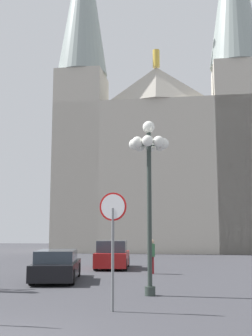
{
  "coord_description": "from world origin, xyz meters",
  "views": [
    {
      "loc": [
        4.18,
        -7.83,
        2.17
      ],
      "look_at": [
        0.54,
        18.74,
        6.14
      ],
      "focal_mm": 44.95,
      "sensor_mm": 36.0,
      "label": 1
    }
  ],
  "objects_px": {
    "parked_car_far_black": "(57,266)",
    "street_lamp": "(149,163)",
    "parked_car_near_red": "(112,255)",
    "stop_sign": "(113,227)",
    "pedestrian_walking": "(152,253)",
    "cathedral": "(160,144)"
  },
  "relations": [
    {
      "from": "parked_car_far_black",
      "to": "street_lamp",
      "type": "bearing_deg",
      "value": -39.67
    },
    {
      "from": "street_lamp",
      "to": "parked_car_far_black",
      "type": "bearing_deg",
      "value": 140.33
    },
    {
      "from": "street_lamp",
      "to": "parked_car_near_red",
      "type": "relative_size",
      "value": 1.43
    },
    {
      "from": "stop_sign",
      "to": "parked_car_far_black",
      "type": "xyz_separation_m",
      "value": [
        -3.57,
        6.53,
        -1.63
      ]
    },
    {
      "from": "parked_car_near_red",
      "to": "pedestrian_walking",
      "type": "xyz_separation_m",
      "value": [
        2.47,
        -2.7,
        0.3
      ]
    },
    {
      "from": "street_lamp",
      "to": "parked_car_far_black",
      "type": "height_order",
      "value": "street_lamp"
    },
    {
      "from": "cathedral",
      "to": "street_lamp",
      "type": "relative_size",
      "value": 6.19
    },
    {
      "from": "parked_car_far_black",
      "to": "pedestrian_walking",
      "type": "relative_size",
      "value": 2.78
    },
    {
      "from": "street_lamp",
      "to": "parked_car_near_red",
      "type": "distance_m",
      "value": 10.88
    },
    {
      "from": "street_lamp",
      "to": "parked_car_far_black",
      "type": "xyz_separation_m",
      "value": [
        -4.35,
        3.61,
        -3.89
      ]
    },
    {
      "from": "cathedral",
      "to": "parked_car_near_red",
      "type": "relative_size",
      "value": 8.82
    },
    {
      "from": "street_lamp",
      "to": "pedestrian_walking",
      "type": "xyz_separation_m",
      "value": [
        -0.47,
        7.07,
        -3.48
      ]
    },
    {
      "from": "stop_sign",
      "to": "pedestrian_walking",
      "type": "relative_size",
      "value": 1.88
    },
    {
      "from": "parked_car_far_black",
      "to": "pedestrian_walking",
      "type": "distance_m",
      "value": 5.22
    },
    {
      "from": "stop_sign",
      "to": "parked_car_near_red",
      "type": "bearing_deg",
      "value": 99.66
    },
    {
      "from": "cathedral",
      "to": "stop_sign",
      "type": "xyz_separation_m",
      "value": [
        0.46,
        -32.49,
        -9.04
      ]
    },
    {
      "from": "parked_car_far_black",
      "to": "parked_car_near_red",
      "type": "bearing_deg",
      "value": 77.11
    },
    {
      "from": "stop_sign",
      "to": "pedestrian_walking",
      "type": "distance_m",
      "value": 10.07
    },
    {
      "from": "cathedral",
      "to": "street_lamp",
      "type": "bearing_deg",
      "value": -87.61
    },
    {
      "from": "parked_car_far_black",
      "to": "cathedral",
      "type": "bearing_deg",
      "value": 83.16
    },
    {
      "from": "parked_car_near_red",
      "to": "pedestrian_walking",
      "type": "height_order",
      "value": "pedestrian_walking"
    },
    {
      "from": "parked_car_near_red",
      "to": "parked_car_far_black",
      "type": "xyz_separation_m",
      "value": [
        -1.41,
        -6.16,
        -0.11
      ]
    }
  ]
}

